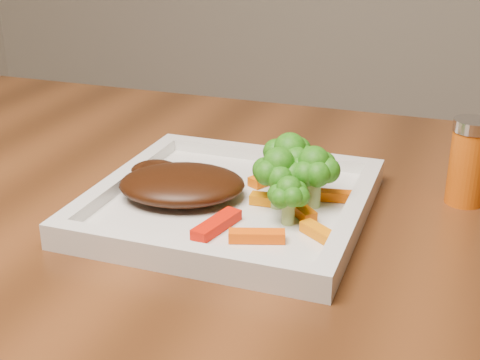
% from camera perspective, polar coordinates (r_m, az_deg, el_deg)
% --- Properties ---
extents(plate, '(0.27, 0.27, 0.01)m').
position_cam_1_polar(plate, '(0.69, -0.79, -2.27)').
color(plate, silver).
rests_on(plate, dining_table).
extents(steak, '(0.15, 0.13, 0.03)m').
position_cam_1_polar(steak, '(0.69, -4.97, -0.36)').
color(steak, '#351607').
rests_on(steak, plate).
extents(broccoli_0, '(0.07, 0.07, 0.07)m').
position_cam_1_polar(broccoli_0, '(0.69, 4.23, 1.45)').
color(broccoli_0, '#146911').
rests_on(broccoli_0, plate).
extents(broccoli_1, '(0.08, 0.08, 0.06)m').
position_cam_1_polar(broccoli_1, '(0.66, 6.26, 0.32)').
color(broccoli_1, '#236811').
rests_on(broccoli_1, plate).
extents(broccoli_2, '(0.05, 0.05, 0.06)m').
position_cam_1_polar(broccoli_2, '(0.63, 4.18, -1.29)').
color(broccoli_2, '#3F7A14').
rests_on(broccoli_2, plate).
extents(broccoli_3, '(0.06, 0.06, 0.06)m').
position_cam_1_polar(broccoli_3, '(0.66, 3.28, 0.17)').
color(broccoli_3, '#245D0F').
rests_on(broccoli_3, plate).
extents(carrot_0, '(0.05, 0.03, 0.01)m').
position_cam_1_polar(carrot_0, '(0.60, 1.44, -4.80)').
color(carrot_0, '#F15003').
rests_on(carrot_0, plate).
extents(carrot_1, '(0.05, 0.04, 0.01)m').
position_cam_1_polar(carrot_1, '(0.61, 6.99, -4.60)').
color(carrot_1, orange).
rests_on(carrot_1, plate).
extents(carrot_2, '(0.03, 0.06, 0.01)m').
position_cam_1_polar(carrot_2, '(0.62, -2.01, -3.81)').
color(carrot_2, red).
rests_on(carrot_2, plate).
extents(carrot_3, '(0.05, 0.02, 0.01)m').
position_cam_1_polar(carrot_3, '(0.69, 8.41, -1.35)').
color(carrot_3, '#E85A03').
rests_on(carrot_3, plate).
extents(carrot_4, '(0.04, 0.06, 0.01)m').
position_cam_1_polar(carrot_4, '(0.73, 2.75, 0.30)').
color(carrot_4, '#E35D03').
rests_on(carrot_4, plate).
extents(carrot_5, '(0.05, 0.05, 0.01)m').
position_cam_1_polar(carrot_5, '(0.66, 5.02, -2.44)').
color(carrot_5, '#CF5603').
rests_on(carrot_5, plate).
extents(carrot_6, '(0.06, 0.02, 0.01)m').
position_cam_1_polar(carrot_6, '(0.67, 3.23, -1.78)').
color(carrot_6, orange).
rests_on(carrot_6, plate).
extents(spice_shaker, '(0.05, 0.05, 0.09)m').
position_cam_1_polar(spice_shaker, '(0.73, 18.93, 1.45)').
color(spice_shaker, '#C9540B').
rests_on(spice_shaker, dining_table).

